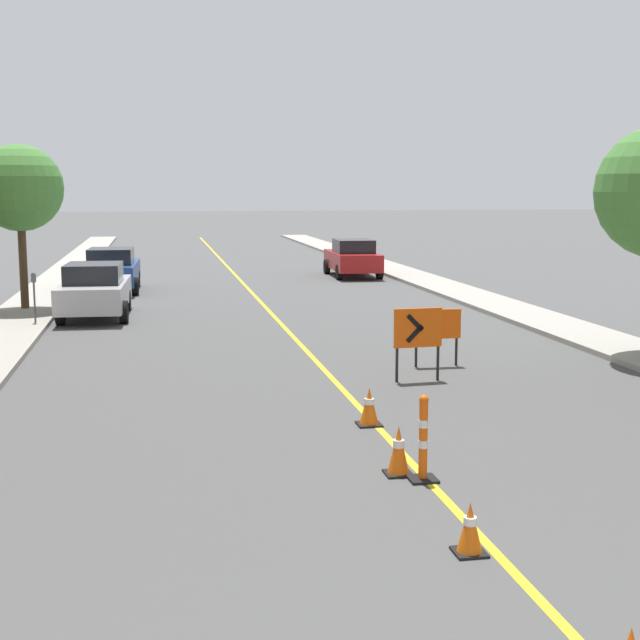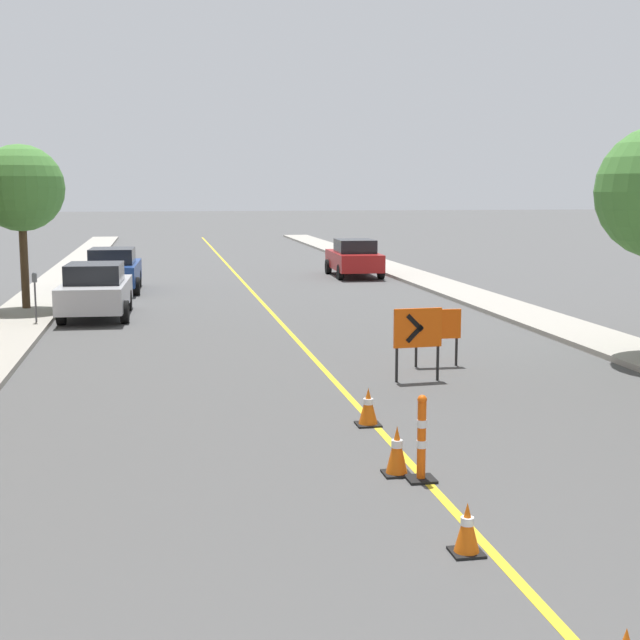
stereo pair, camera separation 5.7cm
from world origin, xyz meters
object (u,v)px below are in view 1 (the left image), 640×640
at_px(traffic_cone_fifth, 369,407).
at_px(parked_car_curb_far, 353,258).
at_px(parking_meter_near_curb, 34,287).
at_px(traffic_cone_third, 470,529).
at_px(arrow_barricade_secondary, 437,326).
at_px(arrow_barricade_primary, 418,331).
at_px(parked_car_curb_near, 95,290).
at_px(parked_car_curb_mid, 112,270).
at_px(street_tree_left_near, 20,189).
at_px(traffic_cone_fourth, 399,451).
at_px(delineator_post_rear, 423,444).

distance_m(traffic_cone_fifth, parked_car_curb_far, 24.09).
bearing_deg(parking_meter_near_curb, parked_car_curb_far, 46.44).
height_order(traffic_cone_third, arrow_barricade_secondary, arrow_barricade_secondary).
distance_m(arrow_barricade_primary, parked_car_curb_far, 20.81).
xyz_separation_m(traffic_cone_fifth, parking_meter_near_curb, (-6.52, 11.49, 0.79)).
bearing_deg(traffic_cone_third, parked_car_curb_near, 105.06).
relative_size(parked_car_curb_near, parked_car_curb_mid, 1.00).
distance_m(arrow_barricade_primary, parked_car_curb_near, 12.05).
xyz_separation_m(traffic_cone_third, arrow_barricade_secondary, (2.67, 9.43, 0.58)).
height_order(arrow_barricade_primary, parking_meter_near_curb, parking_meter_near_curb).
relative_size(arrow_barricade_secondary, parked_car_curb_mid, 0.28).
bearing_deg(arrow_barricade_primary, parked_car_curb_near, 119.42).
bearing_deg(parked_car_curb_near, street_tree_left_near, 146.99).
bearing_deg(traffic_cone_third, traffic_cone_fourth, 90.82).
xyz_separation_m(delineator_post_rear, parked_car_curb_far, (4.93, 26.32, 0.32)).
bearing_deg(parking_meter_near_curb, parked_car_curb_near, 45.83).
bearing_deg(parked_car_curb_far, parked_car_curb_near, -131.62).
bearing_deg(parking_meter_near_curb, parked_car_curb_mid, 78.49).
relative_size(traffic_cone_fifth, arrow_barricade_primary, 0.42).
distance_m(delineator_post_rear, parked_car_curb_far, 26.78).
bearing_deg(parked_car_curb_near, traffic_cone_fourth, -70.31).
xyz_separation_m(traffic_cone_third, street_tree_left_near, (-7.04, 19.63, 3.45)).
relative_size(arrow_barricade_primary, parking_meter_near_curb, 1.05).
bearing_deg(parked_car_curb_far, delineator_post_rear, -98.74).
height_order(arrow_barricade_secondary, parked_car_curb_mid, parked_car_curb_mid).
xyz_separation_m(traffic_cone_fifth, arrow_barricade_secondary, (2.51, 4.35, 0.55)).
bearing_deg(arrow_barricade_primary, delineator_post_rear, -110.43).
bearing_deg(traffic_cone_fourth, delineator_post_rear, -49.21).
relative_size(parking_meter_near_curb, street_tree_left_near, 0.28).
xyz_separation_m(traffic_cone_fourth, delineator_post_rear, (0.25, -0.28, 0.16)).
xyz_separation_m(delineator_post_rear, parked_car_curb_near, (-5.08, 15.77, 0.32)).
relative_size(traffic_cone_fourth, parked_car_curb_near, 0.15).
bearing_deg(parked_car_curb_mid, street_tree_left_near, -112.35).
xyz_separation_m(traffic_cone_third, parked_car_curb_far, (5.13, 28.64, 0.53)).
height_order(delineator_post_rear, street_tree_left_near, street_tree_left_near).
bearing_deg(arrow_barricade_secondary, traffic_cone_fourth, -110.79).
height_order(delineator_post_rear, arrow_barricade_primary, arrow_barricade_primary).
xyz_separation_m(arrow_barricade_primary, parked_car_curb_far, (3.28, 20.55, -0.19)).
height_order(traffic_cone_fourth, arrow_barricade_secondary, arrow_barricade_secondary).
distance_m(delineator_post_rear, arrow_barricade_secondary, 7.53).
relative_size(traffic_cone_fourth, delineator_post_rear, 0.58).
distance_m(traffic_cone_third, arrow_barricade_primary, 8.33).
distance_m(arrow_barricade_secondary, parked_car_curb_near, 11.48).
bearing_deg(traffic_cone_third, delineator_post_rear, 84.87).
bearing_deg(arrow_barricade_primary, street_tree_left_near, 123.12).
xyz_separation_m(parked_car_curb_near, parking_meter_near_curb, (-1.49, -1.53, 0.29)).
bearing_deg(parked_car_curb_far, arrow_barricade_secondary, -95.45).
bearing_deg(parking_meter_near_curb, traffic_cone_fourth, -65.64).
distance_m(parked_car_curb_near, parking_meter_near_curb, 2.15).
bearing_deg(arrow_barricade_primary, traffic_cone_fifth, -123.81).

